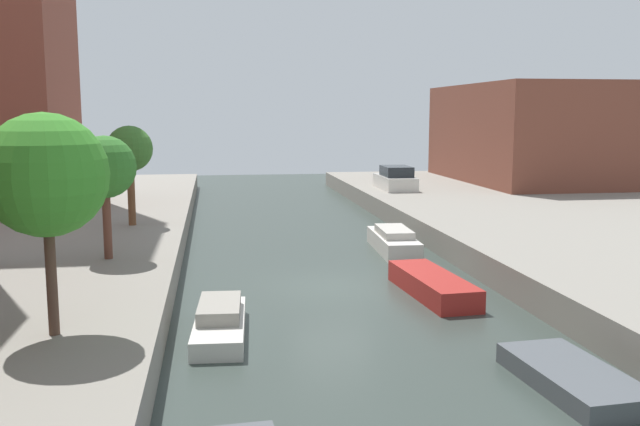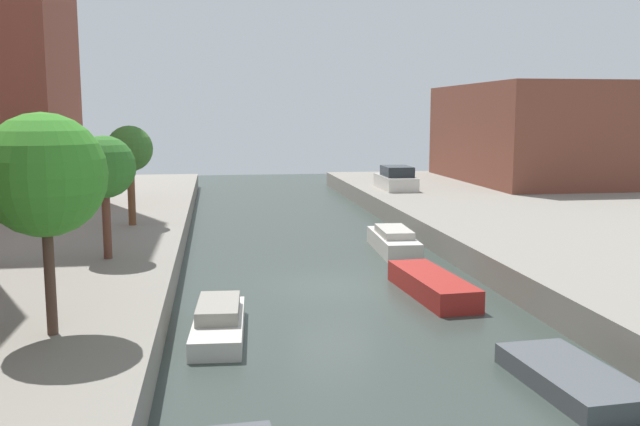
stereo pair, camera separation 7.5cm
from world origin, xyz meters
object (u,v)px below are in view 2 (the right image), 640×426
at_px(street_tree_1, 44,176).
at_px(street_tree_2, 104,168).
at_px(moored_boat_right_3, 432,285).
at_px(moored_boat_right_4, 393,241).
at_px(moored_boat_left_2, 219,322).
at_px(moored_boat_right_2, 572,378).
at_px(low_block_right, 535,133).
at_px(street_tree_3, 130,150).
at_px(parked_car, 396,179).

xyz_separation_m(street_tree_1, street_tree_2, (-0.00, 7.71, -0.44)).
xyz_separation_m(moored_boat_right_3, moored_boat_right_4, (0.57, 6.87, 0.09)).
xyz_separation_m(moored_boat_left_2, moored_boat_right_2, (7.11, -4.62, -0.12)).
height_order(street_tree_1, moored_boat_right_3, street_tree_1).
bearing_deg(low_block_right, street_tree_3, -148.33).
distance_m(parked_car, moored_boat_right_4, 14.45).
relative_size(parked_car, moored_boat_right_3, 0.94).
distance_m(street_tree_1, moored_boat_right_4, 16.63).
distance_m(low_block_right, moored_boat_left_2, 35.19).
bearing_deg(moored_boat_right_3, street_tree_2, 166.77).
distance_m(street_tree_3, moored_boat_right_3, 14.02).
relative_size(moored_boat_left_2, moored_boat_right_2, 1.11).
height_order(street_tree_1, moored_boat_right_4, street_tree_1).
relative_size(street_tree_1, moored_boat_right_2, 1.27).
relative_size(parked_car, moored_boat_left_2, 1.07).
relative_size(street_tree_2, moored_boat_right_3, 0.85).
distance_m(moored_boat_left_2, moored_boat_right_2, 8.48).
relative_size(street_tree_3, moored_boat_right_2, 1.13).
relative_size(low_block_right, moored_boat_right_2, 4.26).
bearing_deg(street_tree_1, street_tree_3, 90.00).
height_order(street_tree_3, moored_boat_right_2, street_tree_3).
distance_m(street_tree_2, moored_boat_left_2, 7.17).
bearing_deg(street_tree_1, moored_boat_right_4, 49.19).
bearing_deg(moored_boat_right_3, low_block_right, 58.38).
height_order(street_tree_1, street_tree_2, street_tree_1).
height_order(low_block_right, street_tree_3, low_block_right).
relative_size(low_block_right, moored_boat_right_3, 3.35).
bearing_deg(street_tree_2, moored_boat_right_4, 23.18).
xyz_separation_m(low_block_right, moored_boat_left_2, (-21.68, -27.43, -3.92)).
distance_m(low_block_right, street_tree_2, 33.56).
distance_m(low_block_right, street_tree_1, 39.10).
xyz_separation_m(street_tree_2, street_tree_3, (0.00, 6.74, 0.21)).
bearing_deg(parked_car, low_block_right, 19.51).
bearing_deg(moored_boat_right_4, moored_boat_right_3, -94.78).
xyz_separation_m(parked_car, moored_boat_left_2, (-10.91, -23.61, -1.26)).
relative_size(low_block_right, parked_car, 3.58).
distance_m(street_tree_1, parked_car, 29.94).
height_order(street_tree_3, moored_boat_left_2, street_tree_3).
height_order(parked_car, moored_boat_right_3, parked_car).
bearing_deg(parked_car, street_tree_3, -140.86).
distance_m(street_tree_1, street_tree_3, 14.45).
xyz_separation_m(low_block_right, parked_car, (-10.78, -3.82, -2.66)).
bearing_deg(moored_boat_right_2, moored_boat_right_4, 89.98).
height_order(street_tree_1, moored_boat_right_2, street_tree_1).
relative_size(parked_car, moored_boat_right_2, 1.19).
height_order(moored_boat_right_2, moored_boat_right_4, moored_boat_right_4).
xyz_separation_m(moored_boat_right_2, moored_boat_right_3, (-0.57, 7.46, 0.11)).
bearing_deg(street_tree_2, parked_car, 52.07).
bearing_deg(moored_boat_left_2, moored_boat_right_2, -32.98).
bearing_deg(moored_boat_right_2, parked_car, 82.35).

